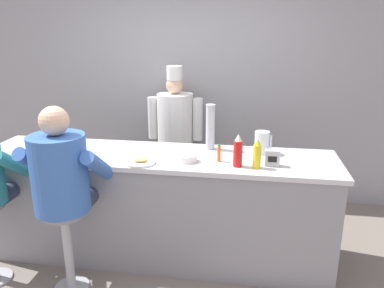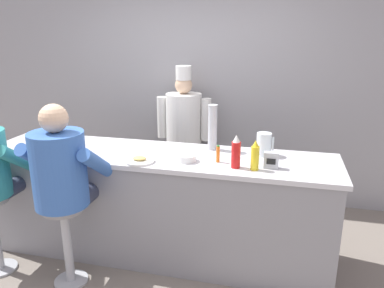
# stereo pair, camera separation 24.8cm
# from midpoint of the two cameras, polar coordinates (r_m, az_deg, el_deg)

# --- Properties ---
(ground_plane) EXTENTS (20.00, 20.00, 0.00)m
(ground_plane) POSITION_cam_midpoint_polar(r_m,az_deg,el_deg) (3.43, -8.90, -19.38)
(ground_plane) COLOR slate
(wall_back) EXTENTS (10.00, 0.06, 2.70)m
(wall_back) POSITION_cam_midpoint_polar(r_m,az_deg,el_deg) (4.56, -2.72, 8.48)
(wall_back) COLOR #99999E
(wall_back) RESTS_ON ground_plane
(diner_counter) EXTENTS (3.12, 0.74, 0.98)m
(diner_counter) POSITION_cam_midpoint_polar(r_m,az_deg,el_deg) (3.47, -7.39, -9.27)
(diner_counter) COLOR gray
(diner_counter) RESTS_ON ground_plane
(ketchup_bottle_red) EXTENTS (0.07, 0.07, 0.27)m
(ketchup_bottle_red) POSITION_cam_midpoint_polar(r_m,az_deg,el_deg) (2.94, 4.63, -1.15)
(ketchup_bottle_red) COLOR red
(ketchup_bottle_red) RESTS_ON diner_counter
(mustard_bottle_yellow) EXTENTS (0.06, 0.06, 0.24)m
(mustard_bottle_yellow) POSITION_cam_midpoint_polar(r_m,az_deg,el_deg) (2.93, 7.51, -1.61)
(mustard_bottle_yellow) COLOR yellow
(mustard_bottle_yellow) RESTS_ON diner_counter
(hot_sauce_bottle_orange) EXTENTS (0.03, 0.03, 0.14)m
(hot_sauce_bottle_orange) POSITION_cam_midpoint_polar(r_m,az_deg,el_deg) (3.06, 1.81, -1.46)
(hot_sauce_bottle_orange) COLOR orange
(hot_sauce_bottle_orange) RESTS_ON diner_counter
(water_pitcher_clear) EXTENTS (0.15, 0.13, 0.20)m
(water_pitcher_clear) POSITION_cam_midpoint_polar(r_m,az_deg,el_deg) (3.29, 8.52, 0.20)
(water_pitcher_clear) COLOR silver
(water_pitcher_clear) RESTS_ON diner_counter
(breakfast_plate) EXTENTS (0.25, 0.25, 0.05)m
(breakfast_plate) POSITION_cam_midpoint_polar(r_m,az_deg,el_deg) (3.08, -10.19, -2.73)
(breakfast_plate) COLOR white
(breakfast_plate) RESTS_ON diner_counter
(cereal_bowl) EXTENTS (0.16, 0.16, 0.05)m
(cereal_bowl) POSITION_cam_midpoint_polar(r_m,az_deg,el_deg) (3.08, -3.00, -2.21)
(cereal_bowl) COLOR white
(cereal_bowl) RESTS_ON diner_counter
(coffee_mug_blue) EXTENTS (0.12, 0.08, 0.08)m
(coffee_mug_blue) POSITION_cam_midpoint_polar(r_m,az_deg,el_deg) (3.78, -24.58, 0.07)
(coffee_mug_blue) COLOR #4C7AB2
(coffee_mug_blue) RESTS_ON diner_counter
(cup_stack_steel) EXTENTS (0.09, 0.09, 0.41)m
(cup_stack_steel) POSITION_cam_midpoint_polar(r_m,az_deg,el_deg) (3.35, 0.69, 2.59)
(cup_stack_steel) COLOR #B7BABF
(cup_stack_steel) RESTS_ON diner_counter
(napkin_dispenser_chrome) EXTENTS (0.11, 0.07, 0.13)m
(napkin_dispenser_chrome) POSITION_cam_midpoint_polar(r_m,az_deg,el_deg) (3.01, 9.84, -2.15)
(napkin_dispenser_chrome) COLOR silver
(napkin_dispenser_chrome) RESTS_ON diner_counter
(diner_seated_blue) EXTENTS (0.63, 0.62, 1.51)m
(diner_seated_blue) POSITION_cam_midpoint_polar(r_m,az_deg,el_deg) (3.03, -21.37, -4.78)
(diner_seated_blue) COLOR #B2B5BA
(diner_seated_blue) RESTS_ON ground_plane
(cook_in_whites_near) EXTENTS (0.64, 0.41, 1.64)m
(cook_in_whites_near) POSITION_cam_midpoint_polar(r_m,az_deg,el_deg) (4.37, -4.20, 2.09)
(cook_in_whites_near) COLOR #232328
(cook_in_whites_near) RESTS_ON ground_plane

